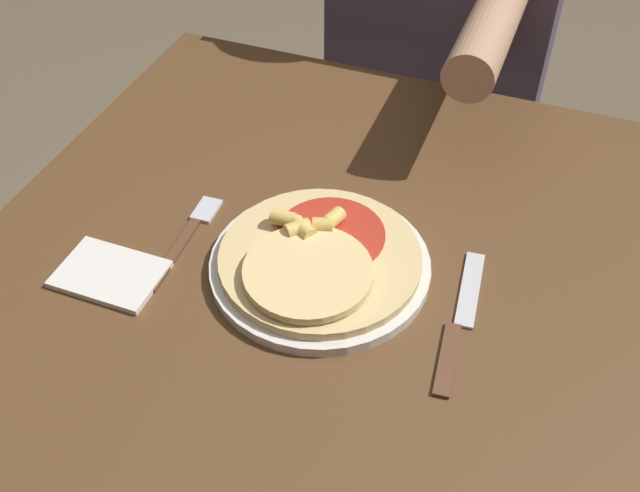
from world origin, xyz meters
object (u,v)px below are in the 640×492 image
object	(u,v)px
dining_table	(341,334)
person_diner	(443,40)
pizza	(317,258)
plate	(320,266)
fork	(188,235)
knife	(459,322)

from	to	relation	value
dining_table	person_diner	world-z (taller)	person_diner
person_diner	pizza	bearing A→B (deg)	-89.45
dining_table	pizza	xyz separation A→B (m)	(-0.03, -0.02, 0.15)
plate	person_diner	xyz separation A→B (m)	(-0.01, 0.65, -0.04)
fork	dining_table	bearing A→B (deg)	5.14
pizza	plate	bearing A→B (deg)	69.92
pizza	knife	xyz separation A→B (m)	(0.18, -0.02, -0.02)
plate	fork	bearing A→B (deg)	-178.27
pizza	fork	world-z (taller)	pizza
pizza	fork	size ratio (longest dim) A/B	1.39
plate	pizza	bearing A→B (deg)	-110.08
pizza	person_diner	xyz separation A→B (m)	(-0.01, 0.66, -0.06)
pizza	knife	world-z (taller)	pizza
plate	fork	xyz separation A→B (m)	(-0.18, -0.01, -0.00)
knife	dining_table	bearing A→B (deg)	166.79
fork	knife	world-z (taller)	same
dining_table	knife	size ratio (longest dim) A/B	4.14
pizza	person_diner	world-z (taller)	person_diner
dining_table	pizza	size ratio (longest dim) A/B	3.75
dining_table	fork	xyz separation A→B (m)	(-0.20, -0.02, 0.13)
dining_table	fork	size ratio (longest dim) A/B	5.21
plate	fork	size ratio (longest dim) A/B	1.52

